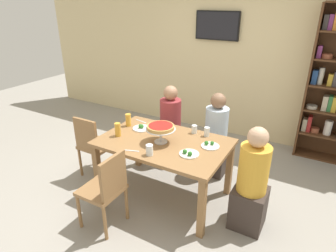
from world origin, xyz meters
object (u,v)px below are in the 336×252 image
beer_glass_amber_tall (118,130)px  cutlery_knife_near (141,121)px  dining_table (164,148)px  cutlery_fork_near (131,151)px  television (217,26)px  beer_glass_amber_short (128,120)px  water_glass_clear_near (194,129)px  salad_plate_near_diner (210,145)px  water_glass_clear_spare (149,150)px  diner_far_left (170,130)px  diner_far_right (215,140)px  salad_plate_spare (189,154)px  deep_dish_pizza_stand (161,128)px  salad_plate_far_diner (141,128)px  water_glass_clear_far (207,132)px  diner_head_east (251,187)px  chair_head_west (93,144)px  chair_near_left (106,187)px

beer_glass_amber_tall → cutlery_knife_near: beer_glass_amber_tall is taller
dining_table → cutlery_fork_near: cutlery_fork_near is taller
television → beer_glass_amber_short: bearing=-101.1°
dining_table → water_glass_clear_near: (0.21, 0.37, 0.14)m
salad_plate_near_diner → water_glass_clear_spare: (-0.48, -0.49, 0.04)m
diner_far_left → salad_plate_near_diner: (0.86, -0.64, 0.26)m
diner_far_right → water_glass_clear_spare: 1.22m
diner_far_right → salad_plate_spare: 0.97m
deep_dish_pizza_stand → beer_glass_amber_tall: size_ratio=2.07×
salad_plate_spare → beer_glass_amber_short: beer_glass_amber_short is taller
salad_plate_far_diner → cutlery_knife_near: salad_plate_far_diner is taller
diner_far_left → water_glass_clear_near: size_ratio=11.29×
diner_far_left → water_glass_clear_far: diner_far_left is taller
diner_far_right → salad_plate_spare: size_ratio=5.48×
diner_head_east → chair_head_west: 2.06m
beer_glass_amber_short → water_glass_clear_near: beer_glass_amber_short is taller
television → water_glass_clear_near: bearing=-75.7°
salad_plate_near_diner → deep_dish_pizza_stand: bearing=-161.5°
beer_glass_amber_short → water_glass_clear_far: size_ratio=1.44×
salad_plate_far_diner → water_glass_clear_near: bearing=19.1°
dining_table → chair_near_left: size_ratio=1.69×
dining_table → diner_head_east: diner_head_east is taller
beer_glass_amber_short → cutlery_knife_near: bearing=74.0°
diner_far_right → water_glass_clear_far: diner_far_right is taller
television → chair_near_left: bearing=-90.1°
deep_dish_pizza_stand → salad_plate_spare: deep_dish_pizza_stand is taller
diner_far_right → chair_head_west: size_ratio=1.32×
television → water_glass_clear_far: bearing=-70.8°
diner_far_left → beer_glass_amber_short: size_ratio=7.17×
beer_glass_amber_tall → beer_glass_amber_short: 0.31m
chair_near_left → beer_glass_amber_tall: bearing=26.8°
salad_plate_spare → diner_far_right: bearing=92.8°
beer_glass_amber_tall → salad_plate_near_diner: bearing=15.3°
salad_plate_far_diner → cutlery_fork_near: size_ratio=1.26×
television → diner_far_right: size_ratio=0.64×
dining_table → beer_glass_amber_short: beer_glass_amber_short is taller
diner_far_left → water_glass_clear_spare: bearing=18.7°
chair_head_west → water_glass_clear_near: 1.36m
diner_head_east → beer_glass_amber_tall: bearing=4.8°
salad_plate_near_diner → water_glass_clear_near: water_glass_clear_near is taller
salad_plate_far_diner → dining_table: bearing=-20.1°
television → deep_dish_pizza_stand: (0.22, -2.15, -0.92)m
television → deep_dish_pizza_stand: size_ratio=2.16×
beer_glass_amber_short → diner_far_right: bearing=33.7°
deep_dish_pizza_stand → cutlery_fork_near: deep_dish_pizza_stand is taller
water_glass_clear_far → beer_glass_amber_tall: bearing=-150.6°
chair_head_west → beer_glass_amber_tall: size_ratio=5.32×
diner_head_east → deep_dish_pizza_stand: bearing=1.2°
diner_far_right → salad_plate_near_diner: 0.72m
dining_table → deep_dish_pizza_stand: bearing=-110.9°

